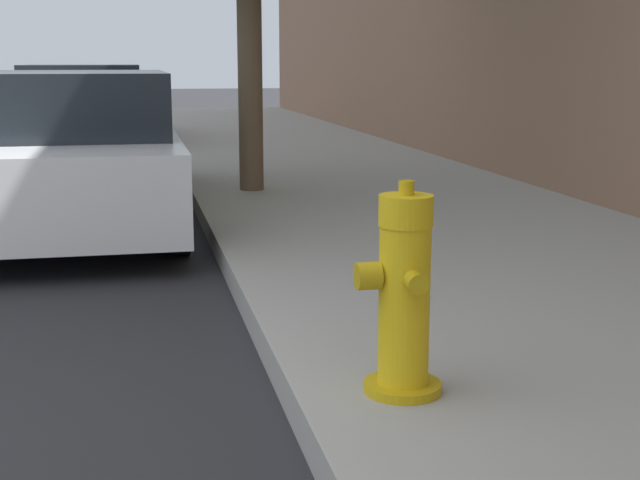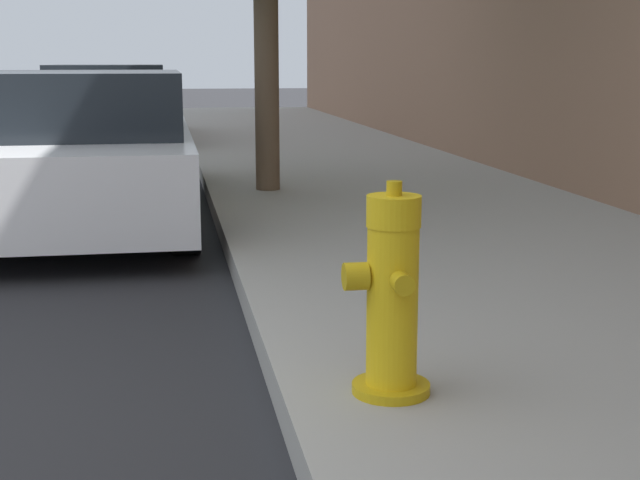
# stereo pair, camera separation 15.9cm
# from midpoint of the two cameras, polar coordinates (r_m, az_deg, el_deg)

# --- Properties ---
(fire_hydrant) EXTENTS (0.32, 0.33, 0.78)m
(fire_hydrant) POSITION_cam_midpoint_polar(r_m,az_deg,el_deg) (3.22, 6.01, -3.76)
(fire_hydrant) COLOR #C39C11
(fire_hydrant) RESTS_ON sidewalk_slab
(parked_car_near) EXTENTS (1.80, 4.24, 1.26)m
(parked_car_near) POSITION_cam_midpoint_polar(r_m,az_deg,el_deg) (7.55, -14.48, 5.59)
(parked_car_near) COLOR silver
(parked_car_near) RESTS_ON ground_plane
(parked_car_mid) EXTENTS (1.84, 4.26, 1.28)m
(parked_car_mid) POSITION_cam_midpoint_polar(r_m,az_deg,el_deg) (14.18, -13.01, 8.29)
(parked_car_mid) COLOR #B7B7BC
(parked_car_mid) RESTS_ON ground_plane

